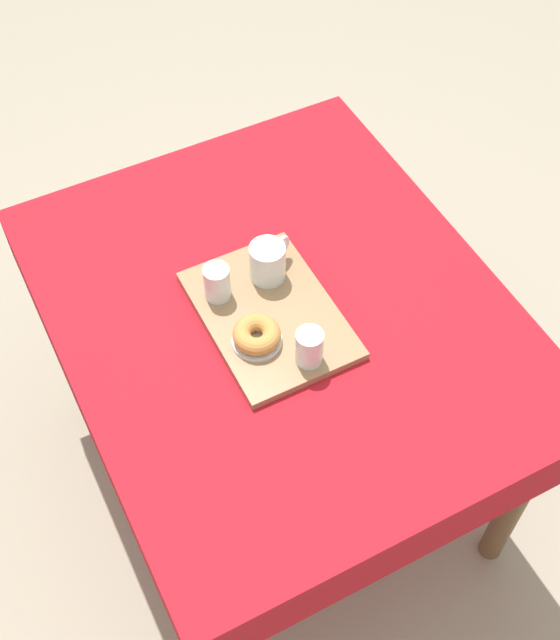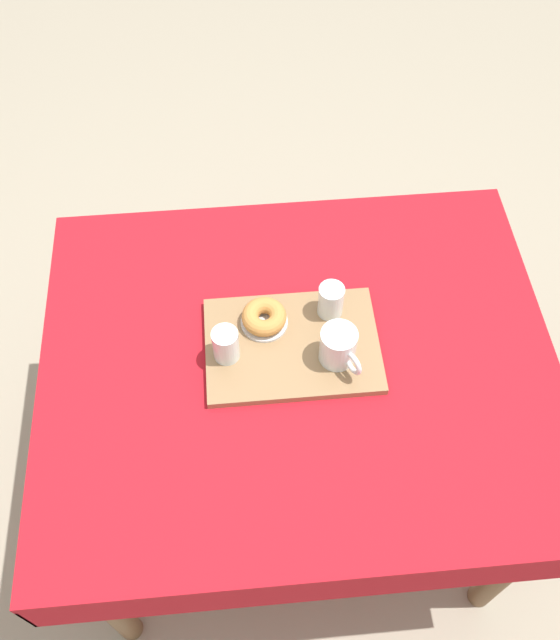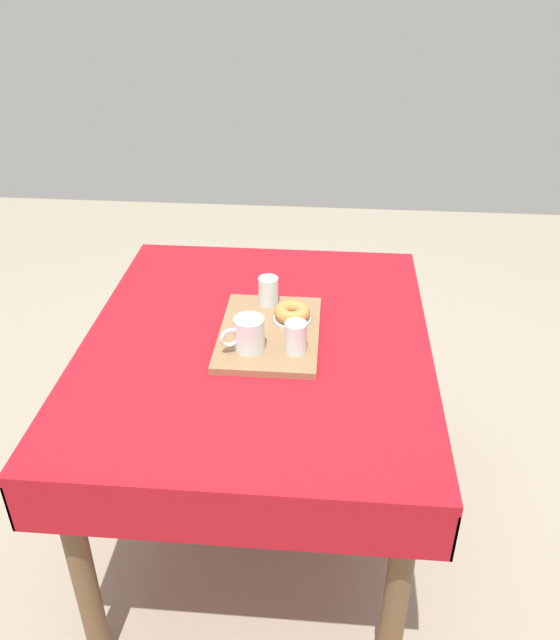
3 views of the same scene
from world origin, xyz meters
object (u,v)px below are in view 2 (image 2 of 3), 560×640
object	(u,v)px
water_glass_near	(331,302)
dining_table	(298,384)
sugar_donut_left	(264,317)
serving_tray	(292,345)
water_glass_far	(226,346)
tea_mug_left	(338,347)
donut_plate_left	(264,322)

from	to	relation	value
water_glass_near	dining_table	bearing A→B (deg)	53.83
dining_table	water_glass_near	bearing A→B (deg)	-126.17
dining_table	sugar_donut_left	size ratio (longest dim) A/B	11.38
serving_tray	water_glass_near	bearing A→B (deg)	-140.34
water_glass_far	dining_table	bearing A→B (deg)	173.86
dining_table	tea_mug_left	bearing A→B (deg)	172.55
serving_tray	sugar_donut_left	bearing A→B (deg)	-45.36
water_glass_near	water_glass_far	world-z (taller)	same
water_glass_near	serving_tray	bearing A→B (deg)	39.66
donut_plate_left	tea_mug_left	bearing A→B (deg)	145.81
donut_plate_left	serving_tray	bearing A→B (deg)	134.64
dining_table	tea_mug_left	xyz separation A→B (m)	(-0.09, 0.01, 0.18)
serving_tray	tea_mug_left	xyz separation A→B (m)	(-0.10, 0.05, 0.06)
tea_mug_left	water_glass_near	bearing A→B (deg)	-89.73
dining_table	donut_plate_left	distance (m)	0.19
serving_tray	water_glass_far	bearing A→B (deg)	6.73
tea_mug_left	donut_plate_left	distance (m)	0.20
donut_plate_left	sugar_donut_left	size ratio (longest dim) A/B	1.06
serving_tray	sugar_donut_left	size ratio (longest dim) A/B	3.83
water_glass_near	water_glass_far	xyz separation A→B (m)	(0.25, 0.10, -0.00)
water_glass_near	sugar_donut_left	bearing A→B (deg)	7.30
tea_mug_left	sugar_donut_left	world-z (taller)	tea_mug_left
serving_tray	donut_plate_left	size ratio (longest dim) A/B	3.62
dining_table	sugar_donut_left	world-z (taller)	sugar_donut_left
serving_tray	sugar_donut_left	distance (m)	0.09
donut_plate_left	water_glass_far	bearing A→B (deg)	40.68
water_glass_near	donut_plate_left	world-z (taller)	water_glass_near
tea_mug_left	sugar_donut_left	size ratio (longest dim) A/B	1.13
dining_table	water_glass_near	xyz separation A→B (m)	(-0.09, -0.12, 0.18)
dining_table	serving_tray	distance (m)	0.13
tea_mug_left	dining_table	bearing A→B (deg)	-7.45
donut_plate_left	dining_table	bearing A→B (deg)	126.98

